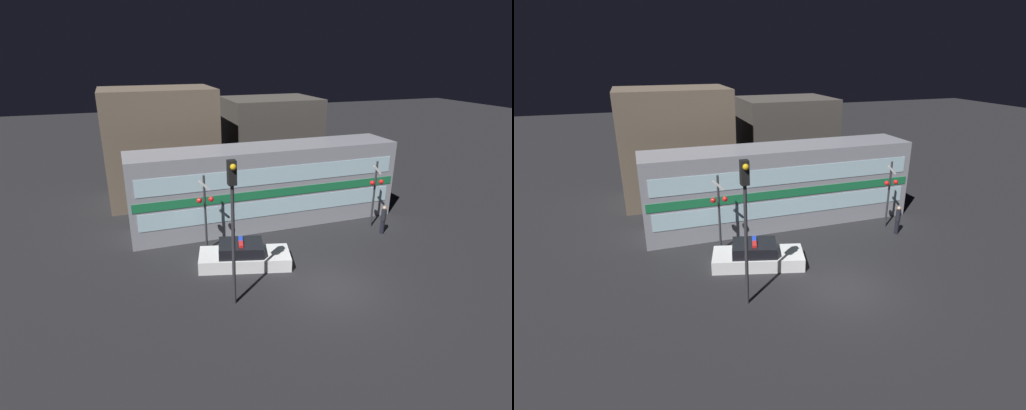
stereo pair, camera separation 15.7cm
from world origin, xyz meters
The scene contains 9 objects.
ground_plane centered at (0.00, 0.00, 0.00)m, with size 120.00×120.00×0.00m, color black.
train centered at (-0.13, 7.59, 2.27)m, with size 15.25×2.86×4.53m.
police_car centered at (-2.88, 3.09, 0.47)m, with size 4.53×2.75×1.27m.
pedestrian centered at (5.43, 3.96, 0.83)m, with size 0.27×0.27×1.61m.
crossing_signal_near centered at (5.39, 4.91, 2.29)m, with size 0.84×0.32×3.85m.
crossing_signal_far centered at (-4.18, 5.10, 2.34)m, with size 0.84×0.32×3.94m.
traffic_light_corner centered at (-4.15, 0.26, 4.00)m, with size 0.30×0.46×5.88m.
building_left centered at (-5.20, 13.79, 3.66)m, with size 7.04×4.73×7.32m.
building_center centered at (3.12, 15.30, 3.15)m, with size 6.62×5.06×6.29m.
Camera 2 is at (-7.62, -12.84, 9.38)m, focal length 28.00 mm.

